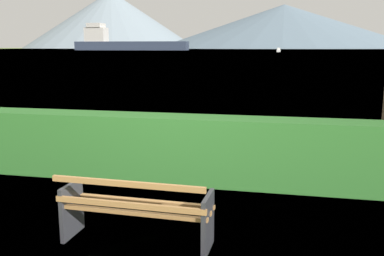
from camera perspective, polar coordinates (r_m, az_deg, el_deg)
The scene contains 7 objects.
ground_plane at distance 5.38m, azimuth -7.22°, elevation -14.89°, with size 1400.00×1400.00×0.00m, color olive.
water_surface at distance 313.38m, azimuth 11.92°, elevation 10.20°, with size 620.00×620.00×0.00m, color #6B8EA3.
park_bench at distance 5.15m, azimuth -7.58°, elevation -10.87°, with size 1.83×0.63×0.87m.
hedge_row at distance 7.40m, azimuth -1.12°, elevation -2.84°, with size 12.16×0.67×1.15m, color #2D6B28.
cargo_ship_large at distance 284.02m, azimuth -9.27°, elevation 11.22°, with size 74.21×11.79×17.27m.
fishing_boat_near at distance 191.22m, azimuth 11.53°, elevation 10.15°, with size 1.71×5.56×1.83m.
distant_hills at distance 578.46m, azimuth 17.61°, elevation 13.20°, with size 840.99×423.54×79.99m.
Camera 1 is at (1.64, -4.56, 2.33)m, focal length 39.78 mm.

